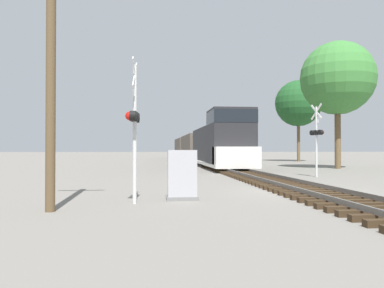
{
  "coord_description": "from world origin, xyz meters",
  "views": [
    {
      "loc": [
        -5.69,
        -13.71,
        1.64
      ],
      "look_at": [
        -3.9,
        3.62,
        1.87
      ],
      "focal_mm": 35.0,
      "sensor_mm": 36.0,
      "label": 1
    }
  ],
  "objects_px": {
    "tree_far_right": "(337,78)",
    "crossing_signal_near": "(134,121)",
    "crossing_signal_far": "(317,135)",
    "tree_mid_background": "(298,103)",
    "freight_train": "(197,147)",
    "relay_cabinet": "(182,175)",
    "utility_pole": "(51,50)"
  },
  "relations": [
    {
      "from": "tree_far_right",
      "to": "crossing_signal_near",
      "type": "bearing_deg",
      "value": -130.8
    },
    {
      "from": "crossing_signal_far",
      "to": "tree_mid_background",
      "type": "bearing_deg",
      "value": -35.89
    },
    {
      "from": "freight_train",
      "to": "tree_mid_background",
      "type": "height_order",
      "value": "tree_mid_background"
    },
    {
      "from": "tree_mid_background",
      "to": "crossing_signal_far",
      "type": "bearing_deg",
      "value": -109.74
    },
    {
      "from": "freight_train",
      "to": "relay_cabinet",
      "type": "bearing_deg",
      "value": -97.45
    },
    {
      "from": "relay_cabinet",
      "to": "tree_mid_background",
      "type": "bearing_deg",
      "value": 63.03
    },
    {
      "from": "freight_train",
      "to": "crossing_signal_far",
      "type": "bearing_deg",
      "value": -82.06
    },
    {
      "from": "freight_train",
      "to": "utility_pole",
      "type": "relative_size",
      "value": 6.2
    },
    {
      "from": "utility_pole",
      "to": "tree_mid_background",
      "type": "distance_m",
      "value": 43.58
    },
    {
      "from": "relay_cabinet",
      "to": "tree_far_right",
      "type": "distance_m",
      "value": 23.79
    },
    {
      "from": "crossing_signal_near",
      "to": "tree_mid_background",
      "type": "height_order",
      "value": "tree_mid_background"
    },
    {
      "from": "tree_far_right",
      "to": "tree_mid_background",
      "type": "relative_size",
      "value": 0.99
    },
    {
      "from": "relay_cabinet",
      "to": "freight_train",
      "type": "bearing_deg",
      "value": 82.55
    },
    {
      "from": "crossing_signal_far",
      "to": "relay_cabinet",
      "type": "bearing_deg",
      "value": 120.24
    },
    {
      "from": "freight_train",
      "to": "tree_far_right",
      "type": "bearing_deg",
      "value": -62.86
    },
    {
      "from": "freight_train",
      "to": "crossing_signal_near",
      "type": "relative_size",
      "value": 11.64
    },
    {
      "from": "freight_train",
      "to": "crossing_signal_far",
      "type": "distance_m",
      "value": 27.69
    },
    {
      "from": "tree_far_right",
      "to": "utility_pole",
      "type": "bearing_deg",
      "value": -132.52
    },
    {
      "from": "crossing_signal_far",
      "to": "utility_pole",
      "type": "xyz_separation_m",
      "value": [
        -12.2,
        -10.88,
        1.75
      ]
    },
    {
      "from": "tree_far_right",
      "to": "tree_mid_background",
      "type": "bearing_deg",
      "value": 78.02
    },
    {
      "from": "crossing_signal_near",
      "to": "relay_cabinet",
      "type": "distance_m",
      "value": 2.36
    },
    {
      "from": "tree_mid_background",
      "to": "utility_pole",
      "type": "bearing_deg",
      "value": -120.09
    },
    {
      "from": "freight_train",
      "to": "tree_far_right",
      "type": "relative_size",
      "value": 4.74
    },
    {
      "from": "freight_train",
      "to": "crossing_signal_near",
      "type": "xyz_separation_m",
      "value": [
        -6.28,
        -37.1,
        0.58
      ]
    },
    {
      "from": "crossing_signal_far",
      "to": "tree_mid_background",
      "type": "xyz_separation_m",
      "value": [
        9.59,
        26.71,
        5.2
      ]
    },
    {
      "from": "utility_pole",
      "to": "tree_mid_background",
      "type": "height_order",
      "value": "tree_mid_background"
    },
    {
      "from": "crossing_signal_far",
      "to": "tree_mid_background",
      "type": "distance_m",
      "value": 28.85
    },
    {
      "from": "relay_cabinet",
      "to": "utility_pole",
      "type": "distance_m",
      "value": 5.31
    },
    {
      "from": "utility_pole",
      "to": "tree_far_right",
      "type": "height_order",
      "value": "tree_far_right"
    },
    {
      "from": "crossing_signal_near",
      "to": "tree_far_right",
      "type": "distance_m",
      "value": 24.8
    },
    {
      "from": "relay_cabinet",
      "to": "tree_mid_background",
      "type": "relative_size",
      "value": 0.15
    },
    {
      "from": "crossing_signal_near",
      "to": "relay_cabinet",
      "type": "relative_size",
      "value": 2.69
    }
  ]
}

